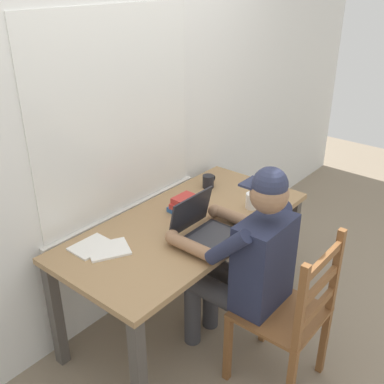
{
  "coord_description": "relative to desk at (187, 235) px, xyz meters",
  "views": [
    {
      "loc": [
        -1.79,
        -1.51,
        2.07
      ],
      "look_at": [
        -0.01,
        -0.05,
        0.94
      ],
      "focal_mm": 42.66,
      "sensor_mm": 36.0,
      "label": 1
    }
  ],
  "objects": [
    {
      "name": "coffee_mug_dark",
      "position": [
        0.46,
        0.2,
        0.13
      ],
      "size": [
        0.12,
        0.08,
        0.09
      ],
      "color": "black",
      "rests_on": "desk"
    },
    {
      "name": "book_stack_main",
      "position": [
        0.1,
        0.1,
        0.13
      ],
      "size": [
        0.18,
        0.16,
        0.1
      ],
      "color": "#2D5B9E",
      "rests_on": "desk"
    },
    {
      "name": "paper_pile_near_laptop",
      "position": [
        -0.5,
        0.13,
        0.09
      ],
      "size": [
        0.27,
        0.25,
        0.01
      ],
      "primitive_type": "cube",
      "rotation": [
        0.0,
        0.0,
        -0.49
      ],
      "color": "white",
      "rests_on": "desk"
    },
    {
      "name": "paper_pile_back_corner",
      "position": [
        -0.53,
        0.22,
        0.09
      ],
      "size": [
        0.21,
        0.16,
        0.01
      ],
      "primitive_type": "cube",
      "rotation": [
        0.0,
        0.0,
        -0.01
      ],
      "color": "white",
      "rests_on": "desk"
    },
    {
      "name": "wooden_chair",
      "position": [
        -0.05,
        -0.73,
        -0.18
      ],
      "size": [
        0.42,
        0.42,
        0.94
      ],
      "color": "brown",
      "rests_on": "ground"
    },
    {
      "name": "desk",
      "position": [
        0.0,
        0.0,
        0.0
      ],
      "size": [
        1.59,
        0.75,
        0.72
      ],
      "color": "#9E7A51",
      "rests_on": "ground"
    },
    {
      "name": "ground_plane",
      "position": [
        0.0,
        0.0,
        -0.64
      ],
      "size": [
        8.0,
        8.0,
        0.0
      ],
      "primitive_type": "plane",
      "color": "gray"
    },
    {
      "name": "computer_mouse",
      "position": [
        0.17,
        -0.23,
        0.1
      ],
      "size": [
        0.06,
        0.1,
        0.03
      ],
      "primitive_type": "ellipsoid",
      "color": "black",
      "rests_on": "desk"
    },
    {
      "name": "back_wall",
      "position": [
        -0.0,
        0.46,
        0.66
      ],
      "size": [
        6.0,
        0.08,
        2.6
      ],
      "color": "silver",
      "rests_on": "ground"
    },
    {
      "name": "seated_person",
      "position": [
        -0.05,
        -0.45,
        0.04
      ],
      "size": [
        0.5,
        0.6,
        1.24
      ],
      "color": "#232842",
      "rests_on": "ground"
    },
    {
      "name": "laptop",
      "position": [
        -0.06,
        -0.16,
        0.14
      ],
      "size": [
        0.33,
        0.28,
        0.23
      ],
      "color": "#232328",
      "rests_on": "desk"
    },
    {
      "name": "coffee_mug_white",
      "position": [
        0.4,
        -0.2,
        0.14
      ],
      "size": [
        0.11,
        0.08,
        0.1
      ],
      "color": "white",
      "rests_on": "desk"
    }
  ]
}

